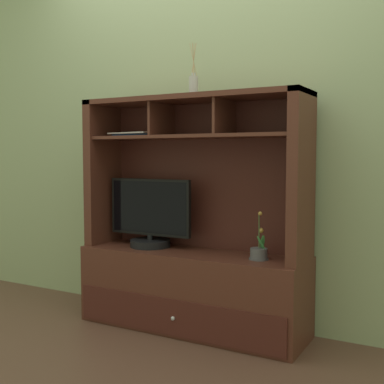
% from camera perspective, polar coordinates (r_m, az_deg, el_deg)
% --- Properties ---
extents(floor_plane, '(6.00, 6.00, 0.02)m').
position_cam_1_polar(floor_plane, '(3.14, -0.00, -15.58)').
color(floor_plane, brown).
rests_on(floor_plane, ground).
extents(back_wall, '(6.00, 0.02, 2.80)m').
position_cam_1_polar(back_wall, '(3.18, 2.11, 10.46)').
color(back_wall, '#9DAE7E').
rests_on(back_wall, ground).
extents(media_console, '(1.40, 0.45, 1.40)m').
position_cam_1_polar(media_console, '(3.03, 0.08, -7.76)').
color(media_console, '#52281D').
rests_on(media_console, ground).
extents(tv_monitor, '(0.58, 0.25, 0.43)m').
position_cam_1_polar(tv_monitor, '(3.14, -4.84, -3.00)').
color(tv_monitor, black).
rests_on(tv_monitor, media_console).
extents(potted_orchid, '(0.11, 0.11, 0.27)m').
position_cam_1_polar(potted_orchid, '(2.80, 7.74, -6.91)').
color(potted_orchid, '#565458').
rests_on(potted_orchid, media_console).
extents(magazine_stack_left, '(0.33, 0.24, 0.02)m').
position_cam_1_polar(magazine_stack_left, '(3.19, -6.51, 6.62)').
color(magazine_stack_left, navy).
rests_on(magazine_stack_left, media_console).
extents(diffuser_bottle, '(0.06, 0.06, 0.31)m').
position_cam_1_polar(diffuser_bottle, '(3.00, 0.18, 12.18)').
color(diffuser_bottle, '#B2B2AA').
rests_on(diffuser_bottle, media_console).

